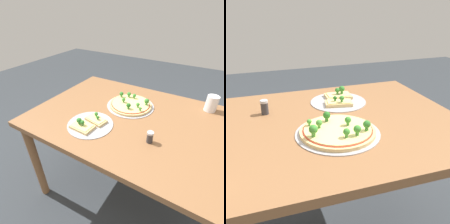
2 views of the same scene
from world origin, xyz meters
The scene contains 4 objects.
dining_table centered at (0.00, 0.00, 0.68)m, with size 1.35×0.93×0.78m.
pizza_tray_whole centered at (-0.08, 0.12, 0.79)m, with size 0.34×0.34×0.07m.
pizza_tray_slice centered at (-0.20, -0.23, 0.79)m, with size 0.29×0.29×0.07m.
condiment_shaker centered at (0.18, -0.18, 0.81)m, with size 0.04×0.04×0.07m.
Camera 2 is at (0.24, 1.07, 1.30)m, focal length 45.00 mm.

